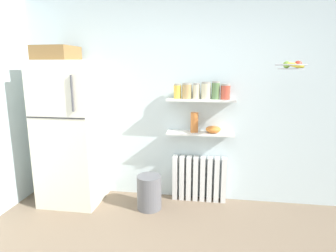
# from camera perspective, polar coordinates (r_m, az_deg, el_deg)

# --- Properties ---
(back_wall) EXTENTS (7.04, 0.10, 2.60)m
(back_wall) POSITION_cam_1_polar(r_m,az_deg,el_deg) (3.63, 5.23, 5.17)
(back_wall) COLOR silver
(back_wall) RESTS_ON ground_plane
(refrigerator) EXTENTS (0.72, 0.67, 1.96)m
(refrigerator) POSITION_cam_1_polar(r_m,az_deg,el_deg) (3.75, -19.15, -0.87)
(refrigerator) COLOR silver
(refrigerator) RESTS_ON ground_plane
(radiator) EXTENTS (0.69, 0.12, 0.59)m
(radiator) POSITION_cam_1_polar(r_m,az_deg,el_deg) (3.76, 6.31, -10.52)
(radiator) COLOR white
(radiator) RESTS_ON ground_plane
(wall_shelf_lower) EXTENTS (0.83, 0.22, 0.02)m
(wall_shelf_lower) POSITION_cam_1_polar(r_m,az_deg,el_deg) (3.54, 6.51, -1.46)
(wall_shelf_lower) COLOR white
(wall_shelf_upper) EXTENTS (0.83, 0.22, 0.02)m
(wall_shelf_upper) POSITION_cam_1_polar(r_m,az_deg,el_deg) (3.47, 6.68, 5.26)
(wall_shelf_upper) COLOR white
(storage_jar_0) EXTENTS (0.09, 0.09, 0.18)m
(storage_jar_0) POSITION_cam_1_polar(r_m,az_deg,el_deg) (3.48, 1.92, 7.04)
(storage_jar_0) COLOR yellow
(storage_jar_0) RESTS_ON wall_shelf_upper
(storage_jar_1) EXTENTS (0.11, 0.11, 0.19)m
(storage_jar_1) POSITION_cam_1_polar(r_m,az_deg,el_deg) (3.47, 3.83, 7.08)
(storage_jar_1) COLOR tan
(storage_jar_1) RESTS_ON wall_shelf_upper
(storage_jar_2) EXTENTS (0.08, 0.08, 0.19)m
(storage_jar_2) POSITION_cam_1_polar(r_m,az_deg,el_deg) (3.46, 5.75, 7.02)
(storage_jar_2) COLOR beige
(storage_jar_2) RESTS_ON wall_shelf_upper
(storage_jar_3) EXTENTS (0.12, 0.12, 0.21)m
(storage_jar_3) POSITION_cam_1_polar(r_m,az_deg,el_deg) (3.46, 7.69, 7.10)
(storage_jar_3) COLOR beige
(storage_jar_3) RESTS_ON wall_shelf_upper
(storage_jar_4) EXTENTS (0.10, 0.10, 0.21)m
(storage_jar_4) POSITION_cam_1_polar(r_m,az_deg,el_deg) (3.46, 9.62, 7.11)
(storage_jar_4) COLOR #5B7F4C
(storage_jar_4) RESTS_ON wall_shelf_upper
(storage_jar_5) EXTENTS (0.11, 0.11, 0.18)m
(storage_jar_5) POSITION_cam_1_polar(r_m,az_deg,el_deg) (3.46, 11.54, 6.80)
(storage_jar_5) COLOR #C64C38
(storage_jar_5) RESTS_ON wall_shelf_upper
(vase) EXTENTS (0.10, 0.10, 0.25)m
(vase) POSITION_cam_1_polar(r_m,az_deg,el_deg) (3.51, 5.36, 0.76)
(vase) COLOR #CC7033
(vase) RESTS_ON wall_shelf_lower
(shelf_bowl) EXTENTS (0.19, 0.19, 0.08)m
(shelf_bowl) POSITION_cam_1_polar(r_m,az_deg,el_deg) (3.53, 9.12, -0.68)
(shelf_bowl) COLOR orange
(shelf_bowl) RESTS_ON wall_shelf_lower
(trash_bin) EXTENTS (0.30, 0.30, 0.42)m
(trash_bin) POSITION_cam_1_polar(r_m,az_deg,el_deg) (3.57, -3.82, -13.21)
(trash_bin) COLOR slate
(trash_bin) RESTS_ON ground_plane
(hanging_fruit_basket) EXTENTS (0.31, 0.31, 0.09)m
(hanging_fruit_basket) POSITION_cam_1_polar(r_m,az_deg,el_deg) (3.19, 23.78, 11.10)
(hanging_fruit_basket) COLOR #B2B2B7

